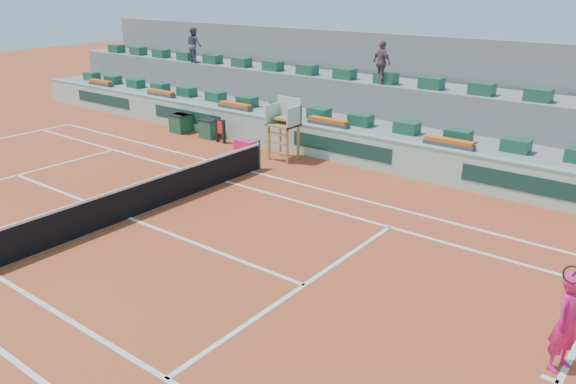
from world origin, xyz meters
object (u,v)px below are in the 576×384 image
player_bag (245,145)px  umpire_chair (285,120)px  drink_cooler_a (209,129)px  tennis_player (568,322)px

player_bag → umpire_chair: (2.03, 0.06, 1.34)m
umpire_chair → drink_cooler_a: 4.77m
umpire_chair → tennis_player: umpire_chair is taller
player_bag → umpire_chair: size_ratio=0.39×
umpire_chair → tennis_player: 13.73m
player_bag → drink_cooler_a: (-2.59, 0.50, 0.21)m
umpire_chair → player_bag: bearing=-178.2°
player_bag → tennis_player: (13.80, -6.98, 0.75)m
player_bag → umpire_chair: 2.43m
umpire_chair → tennis_player: size_ratio=1.05×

